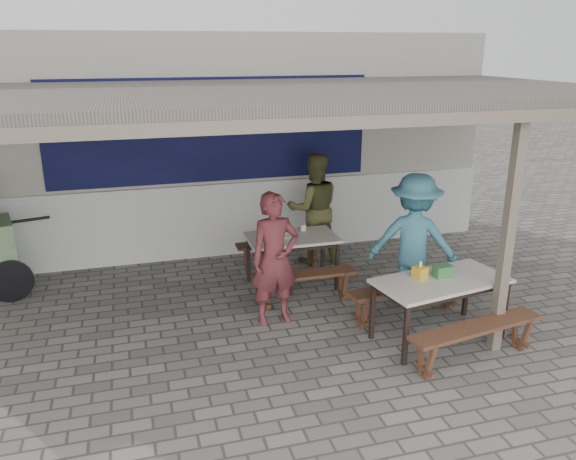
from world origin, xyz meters
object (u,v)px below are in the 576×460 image
Objects in this scene: patron_right_table at (414,241)px; tissue_box at (420,272)px; table_left at (292,242)px; bench_left_wall at (281,249)px; condiment_jar at (303,227)px; patron_street_side at (275,259)px; table_right at (441,285)px; bench_right_street at (476,334)px; condiment_bowl at (286,236)px; patron_wall_side at (314,209)px; bench_right_wall at (407,292)px; donation_box at (443,271)px; bench_left_street at (305,281)px.

tissue_box is (-0.35, -0.82, -0.07)m from patron_right_table.
table_left reaches higher than bench_left_wall.
patron_right_table is 19.41× the size of condiment_jar.
patron_right_table reaches higher than condiment_jar.
patron_street_side is at bearing 150.90° from tissue_box.
bench_right_street is (0.10, -0.60, -0.33)m from table_right.
patron_wall_side is at bearing 51.12° from condiment_bowl.
patron_wall_side is (-0.61, 2.79, 0.20)m from table_right.
condiment_jar is (0.23, 0.21, 0.13)m from table_left.
table_right is 2.33m from condiment_bowl.
table_left reaches higher than bench_right_wall.
donation_box is at bearing -62.81° from bench_left_wall.
patron_right_table is 10.50× the size of condiment_bowl.
patron_street_side is at bearing 32.32° from patron_right_table.
patron_street_side is 0.96× the size of patron_wall_side.
patron_right_table reaches higher than tissue_box.
patron_right_table reaches higher than table_left.
patron_wall_side is (-0.71, 3.40, 0.53)m from bench_right_street.
bench_right_wall is 0.73m from donation_box.
table_right is 0.17m from donation_box.
table_left is 0.14m from condiment_bowl.
patron_street_side is (-0.51, -0.35, 0.50)m from bench_left_street.
patron_wall_side is 2.72m from tissue_box.
tissue_box is (-0.32, 0.71, 0.48)m from bench_right_street.
tissue_box is at bearing -60.98° from table_left.
patron_right_table is (0.23, 0.32, 0.55)m from bench_right_wall.
bench_right_wall is at bearing 108.82° from patron_wall_side.
table_left is 0.93× the size of bench_left_street.
patron_right_table is (1.86, -0.02, 0.06)m from patron_street_side.
patron_wall_side reaches higher than bench_right_street.
bench_left_street is 1.84m from donation_box.
bench_right_wall is at bearing 105.72° from donation_box.
condiment_jar is at bearing 105.19° from table_right.
donation_box is (1.27, -1.87, 0.15)m from table_left.
condiment_jar is at bearing 110.33° from bench_right_wall.
patron_wall_side is 0.98× the size of patron_right_table.
table_left is at bearing 120.48° from bench_right_wall.
table_right is 0.94× the size of patron_wall_side.
patron_street_side is at bearing 141.95° from table_right.
bench_right_wall is 9.78× the size of condiment_bowl.
condiment_bowl is (-0.11, -0.66, 0.44)m from bench_left_wall.
donation_box is at bearing 41.79° from table_right.
bench_right_street is at bearing -68.52° from condiment_jar.
table_right is at bearing -64.32° from bench_left_wall.
condiment_bowl is (-0.10, -0.02, 0.10)m from table_left.
bench_left_street is 1.63m from tissue_box.
table_right is 0.99× the size of bench_right_wall.
table_left is 1.13m from patron_street_side.
table_left is at bearing -4.06° from patron_right_table.
patron_street_side is 18.14× the size of condiment_jar.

